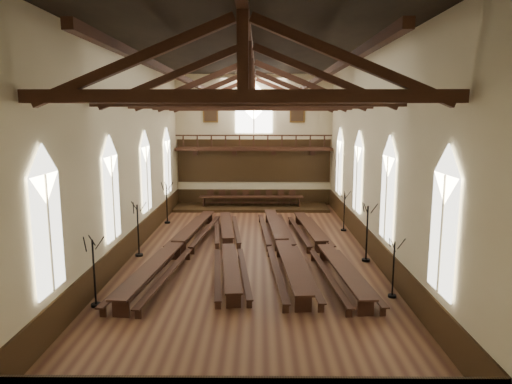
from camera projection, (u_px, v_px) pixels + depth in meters
ground at (251, 254)px, 23.05m from camera, size 26.00×26.00×0.00m
room_walls at (251, 125)px, 21.98m from camera, size 26.00×26.00×26.00m
wainscot_band at (251, 242)px, 22.95m from camera, size 12.00×26.00×1.20m
side_windows at (251, 181)px, 22.43m from camera, size 11.85×19.80×4.50m
end_window at (254, 111)px, 34.57m from camera, size 2.80×0.12×3.80m
minstrels_gallery at (254, 155)px, 34.89m from camera, size 11.80×1.24×3.70m
portraits at (254, 113)px, 34.59m from camera, size 7.75×0.09×1.45m
roof_trusses at (250, 88)px, 21.69m from camera, size 11.70×25.70×2.80m
refectory_row_a at (178, 246)px, 22.50m from camera, size 2.29×14.68×0.77m
refectory_row_b at (228, 244)px, 22.95m from camera, size 2.00×13.90×0.69m
refectory_row_c at (282, 243)px, 22.92m from camera, size 1.98×14.59×0.76m
refectory_row_d at (323, 246)px, 22.47m from camera, size 2.03×14.31×0.73m
dais at (251, 207)px, 34.28m from camera, size 11.40×3.05×0.20m
high_table at (251, 198)px, 34.16m from camera, size 7.75×0.89×0.73m
high_chairs at (252, 196)px, 34.92m from camera, size 6.82×0.53×1.11m
candelabrum_left_near at (95, 285)px, 16.56m from camera, size 0.76×0.81×2.67m
candelabrum_left_mid at (139, 240)px, 22.53m from camera, size 0.79×0.83×2.76m
candelabrum_left_far at (167, 211)px, 29.47m from camera, size 0.79×0.81×2.71m
candelabrum_right_near at (393, 279)px, 17.43m from camera, size 0.62×0.72×2.34m
candelabrum_right_mid at (366, 244)px, 21.73m from camera, size 0.77×0.88×2.86m
candelabrum_right_far at (344, 219)px, 27.55m from camera, size 0.74×0.69×2.45m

